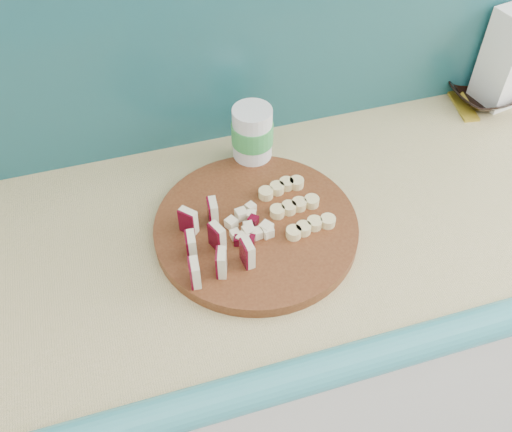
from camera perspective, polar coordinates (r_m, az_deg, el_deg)
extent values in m
cube|color=silver|center=(1.60, 18.02, -8.42)|extent=(2.20, 0.60, 0.88)
cube|color=tan|center=(1.27, 22.73, 3.32)|extent=(2.20, 0.60, 0.03)
cylinder|color=#48200F|center=(1.04, 0.00, -1.17)|extent=(0.43, 0.43, 0.02)
cube|color=beige|center=(0.94, -6.06, -5.66)|extent=(0.02, 0.03, 0.05)
cube|color=#4A0515|center=(0.94, -6.54, -5.83)|extent=(0.01, 0.03, 0.05)
cube|color=beige|center=(0.97, -6.41, -2.95)|extent=(0.02, 0.03, 0.05)
cube|color=#4A0515|center=(0.97, -6.87, -3.12)|extent=(0.01, 0.03, 0.05)
cube|color=beige|center=(1.01, -6.73, -0.45)|extent=(0.02, 0.03, 0.05)
cube|color=#4A0515|center=(1.01, -7.17, -0.60)|extent=(0.01, 0.03, 0.05)
cube|color=beige|center=(0.95, -3.39, -4.68)|extent=(0.02, 0.03, 0.05)
cube|color=#4A0515|center=(0.94, -3.85, -4.85)|extent=(0.01, 0.03, 0.05)
cube|color=beige|center=(0.98, -3.84, -2.03)|extent=(0.02, 0.03, 0.05)
cube|color=#4A0515|center=(0.98, -4.29, -2.20)|extent=(0.01, 0.03, 0.05)
cube|color=beige|center=(1.02, -4.25, 0.41)|extent=(0.02, 0.03, 0.05)
cube|color=#4A0515|center=(1.02, -4.69, 0.26)|extent=(0.01, 0.03, 0.05)
cube|color=beige|center=(0.96, -0.77, -3.71)|extent=(0.02, 0.03, 0.05)
cube|color=#4A0515|center=(0.95, -1.23, -3.88)|extent=(0.01, 0.03, 0.05)
cube|color=beige|center=(1.02, -0.73, -0.66)|extent=(0.02, 0.02, 0.02)
cube|color=beige|center=(1.03, -0.56, -0.34)|extent=(0.02, 0.02, 0.02)
cube|color=#4A0515|center=(1.03, -0.71, 0.07)|extent=(0.02, 0.02, 0.02)
cube|color=beige|center=(1.03, -1.15, -0.41)|extent=(0.02, 0.02, 0.02)
cube|color=beige|center=(1.03, -1.53, -0.17)|extent=(0.02, 0.02, 0.02)
cube|color=beige|center=(1.03, -2.12, -0.14)|extent=(0.02, 0.02, 0.02)
cube|color=beige|center=(1.02, -1.73, -0.65)|extent=(0.02, 0.02, 0.02)
cube|color=beige|center=(1.02, -2.18, -0.85)|extent=(0.02, 0.02, 0.02)
cube|color=#4A0515|center=(1.01, -2.47, -1.29)|extent=(0.02, 0.02, 0.02)
cube|color=beige|center=(1.01, -1.64, -1.23)|extent=(0.02, 0.02, 0.02)
cube|color=beige|center=(1.01, -1.53, -1.63)|extent=(0.02, 0.02, 0.02)
cube|color=beige|center=(1.02, -1.11, -1.14)|extent=(0.02, 0.02, 0.02)
cube|color=beige|center=(1.01, -0.77, -1.38)|extent=(0.02, 0.02, 0.02)
cube|color=beige|center=(1.01, -0.19, -1.44)|extent=(0.02, 0.02, 0.02)
cube|color=#4A0515|center=(1.02, -0.62, -0.94)|extent=(0.02, 0.02, 0.02)
cube|color=beige|center=(1.02, -0.18, -0.77)|extent=(0.02, 0.02, 0.02)
cylinder|color=beige|center=(1.01, 3.76, -1.70)|extent=(0.03, 0.03, 0.02)
cylinder|color=beige|center=(1.02, 4.87, -1.29)|extent=(0.03, 0.03, 0.02)
cylinder|color=beige|center=(1.03, 5.96, -0.88)|extent=(0.03, 0.03, 0.02)
cylinder|color=beige|center=(1.03, 7.03, -0.47)|extent=(0.03, 0.03, 0.02)
cylinder|color=beige|center=(1.04, 2.31, 0.39)|extent=(0.03, 0.03, 0.02)
cylinder|color=beige|center=(1.05, 3.39, 0.78)|extent=(0.03, 0.03, 0.02)
cylinder|color=beige|center=(1.06, 4.46, 1.16)|extent=(0.03, 0.03, 0.02)
cylinder|color=beige|center=(1.07, 5.51, 1.54)|extent=(0.03, 0.03, 0.02)
cylinder|color=beige|center=(1.08, 0.94, 2.36)|extent=(0.03, 0.03, 0.02)
cylinder|color=beige|center=(1.08, 2.00, 2.72)|extent=(0.03, 0.03, 0.02)
cylinder|color=beige|center=(1.09, 3.05, 3.08)|extent=(0.03, 0.03, 0.02)
cylinder|color=beige|center=(1.10, 4.08, 3.43)|extent=(0.03, 0.03, 0.02)
imported|color=black|center=(1.44, 21.83, 11.26)|extent=(0.16, 0.16, 0.04)
cylinder|color=silver|center=(1.14, -0.37, 7.86)|extent=(0.08, 0.08, 0.13)
cylinder|color=green|center=(1.13, -0.37, 8.30)|extent=(0.08, 0.08, 0.04)
cube|color=gold|center=(1.43, 19.66, 10.92)|extent=(0.06, 0.17, 0.01)
cube|color=gold|center=(1.47, 21.28, 11.65)|extent=(0.10, 0.16, 0.01)
cube|color=gold|center=(1.49, 23.51, 11.15)|extent=(0.15, 0.12, 0.01)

